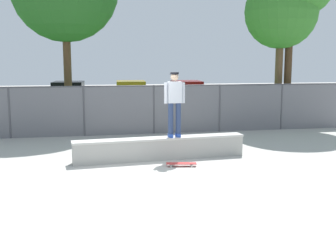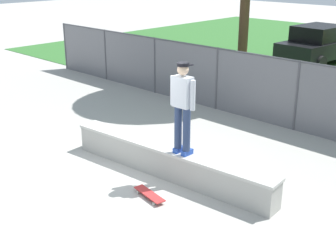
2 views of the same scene
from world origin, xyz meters
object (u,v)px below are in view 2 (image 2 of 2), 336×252
object	(u,v)px
concrete_ledge	(168,162)
skateboard	(149,194)
car_black	(319,44)
skateboarder	(183,104)

from	to	relation	value
concrete_ledge	skateboard	bearing A→B (deg)	-66.82
concrete_ledge	car_black	xyz separation A→B (m)	(-2.96, 12.50, 0.52)
concrete_ledge	car_black	bearing A→B (deg)	103.34
skateboard	car_black	bearing A→B (deg)	104.06
concrete_ledge	skateboarder	distance (m)	1.40
skateboarder	skateboard	size ratio (longest dim) A/B	2.24
skateboarder	car_black	bearing A→B (deg)	105.05
concrete_ledge	skateboard	xyz separation A→B (m)	(0.40, -0.93, -0.24)
skateboard	skateboarder	bearing A→B (deg)	89.73
concrete_ledge	car_black	size ratio (longest dim) A/B	1.15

